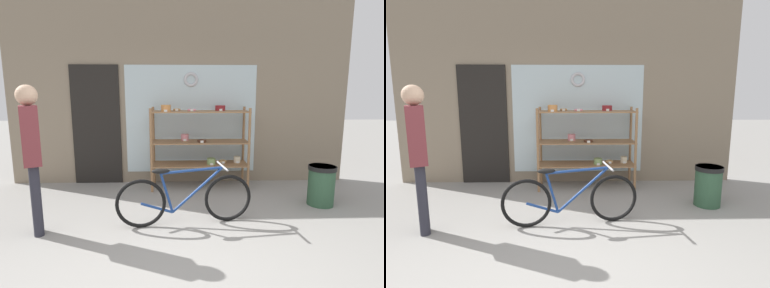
{
  "view_description": "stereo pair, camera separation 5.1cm",
  "coord_description": "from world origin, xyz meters",
  "views": [
    {
      "loc": [
        0.01,
        -2.42,
        1.64
      ],
      "look_at": [
        0.17,
        1.59,
        0.94
      ],
      "focal_mm": 28.0,
      "sensor_mm": 36.0,
      "label": 1
    },
    {
      "loc": [
        0.06,
        -2.42,
        1.64
      ],
      "look_at": [
        0.17,
        1.59,
        0.94
      ],
      "focal_mm": 28.0,
      "sensor_mm": 36.0,
      "label": 2
    }
  ],
  "objects": [
    {
      "name": "display_case",
      "position": [
        0.34,
        2.59,
        0.85
      ],
      "size": [
        1.64,
        0.49,
        1.43
      ],
      "color": "#8E6642",
      "rests_on": "ground_plane"
    },
    {
      "name": "storefront_facade",
      "position": [
        -0.04,
        2.97,
        1.59
      ],
      "size": [
        6.02,
        0.13,
        3.25
      ],
      "color": "gray",
      "rests_on": "ground_plane"
    },
    {
      "name": "trash_bin",
      "position": [
        2.06,
        1.7,
        0.32
      ],
      "size": [
        0.39,
        0.39,
        0.59
      ],
      "color": "#2D5138",
      "rests_on": "ground_plane"
    },
    {
      "name": "bicycle",
      "position": [
        0.06,
        1.12,
        0.33
      ],
      "size": [
        1.69,
        0.46,
        0.74
      ],
      "rotation": [
        0.0,
        0.0,
        0.14
      ],
      "color": "black",
      "rests_on": "ground_plane"
    },
    {
      "name": "ground_plane",
      "position": [
        0.0,
        0.0,
        0.0
      ],
      "size": [
        30.0,
        30.0,
        0.0
      ],
      "primitive_type": "plane",
      "color": "gray"
    },
    {
      "name": "pedestrian",
      "position": [
        -1.65,
        0.93,
        1.02
      ],
      "size": [
        0.31,
        0.37,
        1.72
      ],
      "rotation": [
        0.0,
        0.0,
        2.04
      ],
      "color": "#282833",
      "rests_on": "ground_plane"
    }
  ]
}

